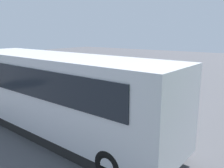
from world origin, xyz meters
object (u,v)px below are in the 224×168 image
Objects in this scene: parked_motorcycle_silver at (106,112)px; spectator_left at (108,95)px; traffic_cone at (133,86)px; tour_bus at (57,95)px; spectator_centre at (89,92)px; spectator_far_left at (129,100)px; stunt_motorcycle at (102,79)px.

spectator_left is at bearing -56.45° from parked_motorcycle_silver.
parked_motorcycle_silver is at bearing 110.20° from traffic_cone.
spectator_left is (-0.22, -3.00, -0.63)m from tour_bus.
spectator_centre reaches higher than spectator_left.
spectator_far_left is 0.98× the size of spectator_left.
stunt_motorcycle is at bearing -62.80° from tour_bus.
parked_motorcycle_silver is (-1.61, 0.60, -0.58)m from spectator_centre.
traffic_cone is at bearing -80.05° from tour_bus.
traffic_cone is (2.91, -5.07, -0.69)m from spectator_far_left.
tour_bus reaches higher than stunt_motorcycle.
parked_motorcycle_silver reaches higher than traffic_cone.
spectator_left reaches higher than parked_motorcycle_silver.
stunt_motorcycle is 3.26× the size of traffic_cone.
stunt_motorcycle is (3.04, -4.80, -0.45)m from spectator_centre.
spectator_centre is at bearing 5.24° from spectator_far_left.
spectator_far_left is 0.82× the size of parked_motorcycle_silver.
spectator_centre is (0.87, -2.81, -0.58)m from tour_bus.
spectator_centre is at bearing 95.98° from traffic_cone.
tour_bus is 3.00m from spectator_centre.
tour_bus reaches higher than traffic_cone.
tour_bus is 3.43m from spectator_far_left.
parked_motorcycle_silver is at bearing -108.60° from tour_bus.
traffic_cone is at bearing -69.80° from parked_motorcycle_silver.
stunt_motorcycle is at bearing -40.33° from spectator_far_left.
tour_bus is at bearing 107.15° from spectator_centre.
tour_bus is at bearing 99.95° from traffic_cone.
tour_bus is 3.08m from spectator_left.
spectator_left is at bearing 107.84° from traffic_cone.
spectator_far_left is at bearing 139.67° from stunt_motorcycle.
stunt_motorcycle reaches higher than parked_motorcycle_silver.
spectator_far_left is at bearing -179.01° from spectator_left.
spectator_centre is 0.87× the size of parked_motorcycle_silver.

